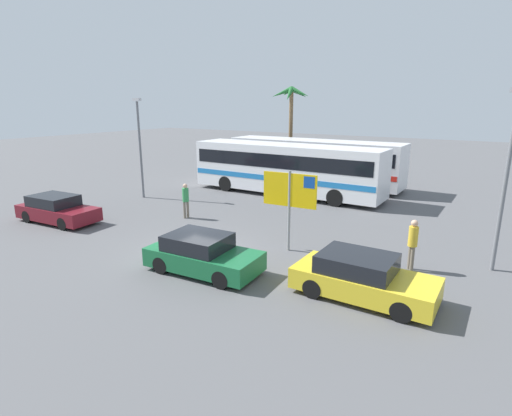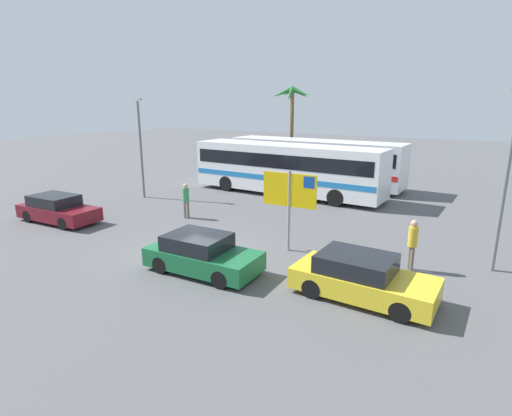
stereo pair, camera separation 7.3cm
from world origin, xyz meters
The scene contains 12 objects.
ground centered at (0.00, 0.00, 0.00)m, with size 120.00×120.00×0.00m, color #565659.
bus_front_coach centered at (-2.11, 11.02, 1.79)m, with size 12.39×2.69×3.17m.
bus_rear_coach centered at (-1.95, 14.76, 1.79)m, with size 12.39×2.69×3.17m.
ferry_sign centered at (2.88, 2.16, 2.33)m, with size 2.20×0.22×3.20m.
car_green centered at (1.31, -1.30, 0.64)m, with size 4.06×2.07×1.32m.
car_yellow centered at (6.57, -0.21, 0.64)m, with size 4.16×1.85×1.32m.
car_maroon centered at (-8.58, -0.46, 0.64)m, with size 4.34×2.04×1.32m.
pedestrian_by_bus centered at (-3.75, 3.48, 1.05)m, with size 0.32×0.32×1.77m.
pedestrian_crossing_lot centered at (7.36, 2.73, 1.08)m, with size 0.32×0.32×1.82m.
lamp_post_left_side centered at (9.78, 4.26, 3.40)m, with size 0.56×0.20×6.16m.
lamp_post_right_side centered at (-9.14, 5.54, 3.30)m, with size 0.56×0.20×5.96m.
palm_tree_seaside centered at (-5.89, 18.75, 5.54)m, with size 3.19×3.16×6.99m.
Camera 2 is at (9.93, -11.22, 5.67)m, focal length 28.28 mm.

